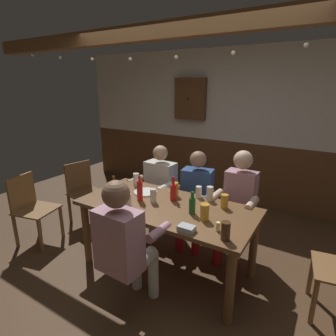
{
  "coord_description": "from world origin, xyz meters",
  "views": [
    {
      "loc": [
        1.39,
        -2.02,
        1.96
      ],
      "look_at": [
        0.0,
        0.23,
        1.15
      ],
      "focal_mm": 29.5,
      "sensor_mm": 36.0,
      "label": 1
    }
  ],
  "objects_px": {
    "condiment_caddy": "(187,229)",
    "pint_glass_3": "(205,212)",
    "pint_glass_8": "(210,194)",
    "person_1": "(195,194)",
    "bottle_0": "(140,190)",
    "bottle_1": "(192,205)",
    "person_0": "(157,186)",
    "table_candle": "(218,227)",
    "bottle_2": "(174,192)",
    "pint_glass_7": "(199,192)",
    "pint_glass_6": "(226,231)",
    "chair_empty_near_right": "(84,191)",
    "chair_empty_near_left": "(31,207)",
    "bottle_3": "(114,186)",
    "dining_table": "(166,214)",
    "pint_glass_5": "(136,180)",
    "person_3": "(124,241)",
    "person_2": "(238,201)",
    "pint_glass_1": "(128,200)",
    "pint_glass_0": "(224,201)",
    "pint_glass_2": "(153,196)",
    "plate_0": "(145,192)",
    "pint_glass_4": "(175,189)",
    "wall_dart_cabinet": "(190,99)"
  },
  "relations": [
    {
      "from": "person_1",
      "to": "pint_glass_7",
      "type": "bearing_deg",
      "value": 112.86
    },
    {
      "from": "condiment_caddy",
      "to": "bottle_3",
      "type": "distance_m",
      "value": 1.16
    },
    {
      "from": "table_candle",
      "to": "pint_glass_7",
      "type": "distance_m",
      "value": 0.73
    },
    {
      "from": "pint_glass_0",
      "to": "pint_glass_2",
      "type": "xyz_separation_m",
      "value": [
        -0.68,
        -0.26,
        0.0
      ]
    },
    {
      "from": "bottle_2",
      "to": "pint_glass_3",
      "type": "height_order",
      "value": "bottle_2"
    },
    {
      "from": "chair_empty_near_left",
      "to": "pint_glass_5",
      "type": "xyz_separation_m",
      "value": [
        1.14,
        0.69,
        0.37
      ]
    },
    {
      "from": "chair_empty_near_left",
      "to": "pint_glass_4",
      "type": "height_order",
      "value": "pint_glass_4"
    },
    {
      "from": "bottle_3",
      "to": "wall_dart_cabinet",
      "type": "bearing_deg",
      "value": 94.77
    },
    {
      "from": "bottle_0",
      "to": "pint_glass_8",
      "type": "xyz_separation_m",
      "value": [
        0.63,
        0.39,
        -0.04
      ]
    },
    {
      "from": "person_2",
      "to": "wall_dart_cabinet",
      "type": "height_order",
      "value": "wall_dart_cabinet"
    },
    {
      "from": "chair_empty_near_right",
      "to": "pint_glass_3",
      "type": "distance_m",
      "value": 2.16
    },
    {
      "from": "table_candle",
      "to": "condiment_caddy",
      "type": "bearing_deg",
      "value": -146.94
    },
    {
      "from": "bottle_0",
      "to": "bottle_1",
      "type": "bearing_deg",
      "value": 1.33
    },
    {
      "from": "dining_table",
      "to": "pint_glass_5",
      "type": "relative_size",
      "value": 11.57
    },
    {
      "from": "pint_glass_8",
      "to": "pint_glass_6",
      "type": "bearing_deg",
      "value": -57.45
    },
    {
      "from": "dining_table",
      "to": "table_candle",
      "type": "relative_size",
      "value": 22.87
    },
    {
      "from": "person_3",
      "to": "person_0",
      "type": "bearing_deg",
      "value": 114.34
    },
    {
      "from": "person_3",
      "to": "table_candle",
      "type": "relative_size",
      "value": 15.65
    },
    {
      "from": "chair_empty_near_right",
      "to": "table_candle",
      "type": "distance_m",
      "value": 2.36
    },
    {
      "from": "pint_glass_8",
      "to": "person_1",
      "type": "bearing_deg",
      "value": 135.46
    },
    {
      "from": "condiment_caddy",
      "to": "pint_glass_5",
      "type": "distance_m",
      "value": 1.22
    },
    {
      "from": "table_candle",
      "to": "condiment_caddy",
      "type": "distance_m",
      "value": 0.27
    },
    {
      "from": "condiment_caddy",
      "to": "pint_glass_3",
      "type": "height_order",
      "value": "pint_glass_3"
    },
    {
      "from": "plate_0",
      "to": "pint_glass_4",
      "type": "xyz_separation_m",
      "value": [
        0.34,
        0.1,
        0.07
      ]
    },
    {
      "from": "person_0",
      "to": "bottle_2",
      "type": "height_order",
      "value": "person_0"
    },
    {
      "from": "person_3",
      "to": "bottle_2",
      "type": "relative_size",
      "value": 4.74
    },
    {
      "from": "person_1",
      "to": "pint_glass_0",
      "type": "distance_m",
      "value": 0.69
    },
    {
      "from": "pint_glass_6",
      "to": "pint_glass_1",
      "type": "bearing_deg",
      "value": 174.93
    },
    {
      "from": "pint_glass_7",
      "to": "pint_glass_8",
      "type": "height_order",
      "value": "pint_glass_8"
    },
    {
      "from": "person_3",
      "to": "pint_glass_5",
      "type": "distance_m",
      "value": 1.14
    },
    {
      "from": "condiment_caddy",
      "to": "pint_glass_1",
      "type": "height_order",
      "value": "pint_glass_1"
    },
    {
      "from": "chair_empty_near_right",
      "to": "pint_glass_2",
      "type": "xyz_separation_m",
      "value": [
        1.47,
        -0.34,
        0.36
      ]
    },
    {
      "from": "table_candle",
      "to": "bottle_0",
      "type": "distance_m",
      "value": 0.97
    },
    {
      "from": "person_2",
      "to": "pint_glass_6",
      "type": "bearing_deg",
      "value": 102.91
    },
    {
      "from": "chair_empty_near_right",
      "to": "chair_empty_near_left",
      "type": "xyz_separation_m",
      "value": [
        -0.13,
        -0.74,
        0.0
      ]
    },
    {
      "from": "plate_0",
      "to": "bottle_1",
      "type": "relative_size",
      "value": 1.19
    },
    {
      "from": "person_3",
      "to": "pint_glass_8",
      "type": "relative_size",
      "value": 8.07
    },
    {
      "from": "person_0",
      "to": "pint_glass_7",
      "type": "bearing_deg",
      "value": 160.41
    },
    {
      "from": "pint_glass_2",
      "to": "pint_glass_1",
      "type": "bearing_deg",
      "value": -130.14
    },
    {
      "from": "dining_table",
      "to": "chair_empty_near_left",
      "type": "distance_m",
      "value": 1.81
    },
    {
      "from": "person_2",
      "to": "pint_glass_3",
      "type": "distance_m",
      "value": 0.77
    },
    {
      "from": "bottle_1",
      "to": "pint_glass_3",
      "type": "xyz_separation_m",
      "value": [
        0.16,
        -0.06,
        -0.01
      ]
    },
    {
      "from": "chair_empty_near_left",
      "to": "table_candle",
      "type": "bearing_deg",
      "value": 81.46
    },
    {
      "from": "person_2",
      "to": "person_3",
      "type": "xyz_separation_m",
      "value": [
        -0.55,
        -1.32,
        0.01
      ]
    },
    {
      "from": "bottle_1",
      "to": "bottle_3",
      "type": "xyz_separation_m",
      "value": [
        -0.99,
        0.0,
        -0.01
      ]
    },
    {
      "from": "dining_table",
      "to": "pint_glass_5",
      "type": "bearing_deg",
      "value": 154.99
    },
    {
      "from": "pint_glass_5",
      "to": "pint_glass_3",
      "type": "bearing_deg",
      "value": -19.23
    },
    {
      "from": "dining_table",
      "to": "person_1",
      "type": "xyz_separation_m",
      "value": [
        0.01,
        0.66,
        -0.01
      ]
    },
    {
      "from": "person_0",
      "to": "pint_glass_6",
      "type": "relative_size",
      "value": 7.69
    },
    {
      "from": "person_0",
      "to": "table_candle",
      "type": "xyz_separation_m",
      "value": [
        1.2,
        -0.88,
        0.15
      ]
    }
  ]
}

